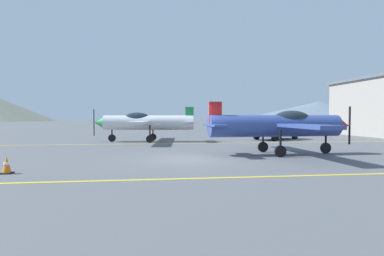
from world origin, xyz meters
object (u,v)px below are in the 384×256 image
Objects in this scene: airplane_near at (281,125)px; airplane_mid at (145,122)px; car_sedan at (276,129)px; traffic_cone_front at (7,165)px.

airplane_near is 1.00× the size of airplane_mid.
car_sedan reaches higher than traffic_cone_front.
airplane_mid is at bearing 126.79° from airplane_near.
car_sedan is at bearing 69.03° from airplane_near.
car_sedan is at bearing 4.82° from airplane_mid.
car_sedan is 21.10m from traffic_cone_front.
traffic_cone_front is (-4.49, -13.49, -1.22)m from airplane_mid.
airplane_mid is 14.27m from traffic_cone_front.
airplane_near is 12.26m from traffic_cone_front.
airplane_near is 1.94× the size of car_sedan.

